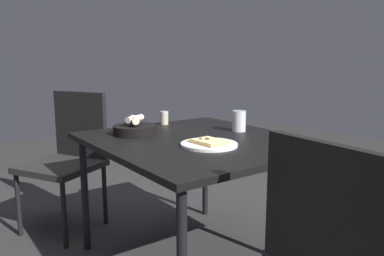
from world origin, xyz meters
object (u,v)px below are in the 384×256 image
at_px(pizza_plate, 209,144).
at_px(bread_basket, 135,129).
at_px(dining_table, 198,149).
at_px(pepper_shaker, 164,119).
at_px(chair_near, 344,253).
at_px(chair_far, 70,151).
at_px(beer_glass, 239,122).

xyz_separation_m(pizza_plate, bread_basket, (0.16, -0.47, 0.02)).
bearing_deg(dining_table, pepper_shaker, -100.65).
bearing_deg(chair_near, pepper_shaker, -99.14).
height_order(chair_near, chair_far, chair_far).
bearing_deg(pizza_plate, chair_near, 83.93).
distance_m(pizza_plate, beer_glass, 0.43).
relative_size(bread_basket, pepper_shaker, 2.85).
bearing_deg(bread_basket, beer_glass, 153.10).
xyz_separation_m(chair_near, chair_far, (0.25, -1.85, -0.00)).
bearing_deg(bread_basket, pizza_plate, 108.61).
bearing_deg(chair_near, dining_table, -98.39).
bearing_deg(pizza_plate, beer_glass, -152.22).
relative_size(bread_basket, beer_glass, 2.02).
bearing_deg(dining_table, beer_glass, -175.36).
xyz_separation_m(beer_glass, chair_near, (0.46, 0.99, -0.24)).
height_order(beer_glass, chair_far, chair_far).
bearing_deg(pepper_shaker, chair_far, -40.19).
bearing_deg(chair_near, bread_basket, -86.66).
bearing_deg(pepper_shaker, dining_table, 79.35).
xyz_separation_m(dining_table, pepper_shaker, (-0.09, -0.48, 0.09)).
xyz_separation_m(bread_basket, beer_glass, (-0.53, 0.27, 0.02)).
relative_size(pizza_plate, beer_glass, 2.31).
bearing_deg(chair_near, beer_glass, -114.92).
height_order(pizza_plate, chair_near, chair_near).
bearing_deg(dining_table, pizza_plate, 71.39).
bearing_deg(chair_far, pizza_plate, 107.70).
distance_m(pizza_plate, pepper_shaker, 0.67).
distance_m(pepper_shaker, chair_far, 0.67).
distance_m(beer_glass, chair_near, 1.11).
height_order(pepper_shaker, chair_near, chair_near).
height_order(dining_table, beer_glass, beer_glass).
xyz_separation_m(pizza_plate, chair_far, (0.34, -1.06, -0.20)).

